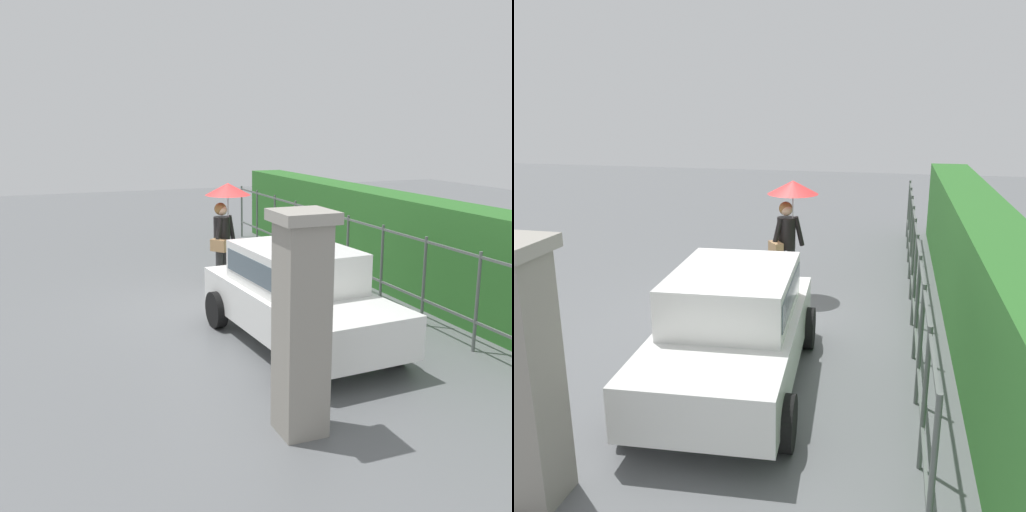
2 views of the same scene
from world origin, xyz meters
TOP-DOWN VIEW (x-y plane):
  - ground_plane at (0.00, 0.00)m, footprint 40.00×40.00m
  - car at (2.30, 0.43)m, footprint 3.83×2.06m
  - pedestrian at (-1.21, 0.47)m, footprint 0.91×0.91m
  - gate_pillar at (4.75, -0.70)m, footprint 0.60×0.60m
  - fence_section at (-0.75, 2.69)m, footprint 11.18×0.05m
  - hedge_row at (-0.75, 3.66)m, footprint 12.13×0.90m

SIDE VIEW (x-z plane):
  - ground_plane at x=0.00m, z-range 0.00..0.00m
  - car at x=2.30m, z-range 0.06..1.54m
  - fence_section at x=-0.75m, z-range 0.08..1.58m
  - hedge_row at x=-0.75m, z-range 0.00..1.90m
  - gate_pillar at x=4.75m, z-range 0.03..2.45m
  - pedestrian at x=-1.21m, z-range 0.50..2.62m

